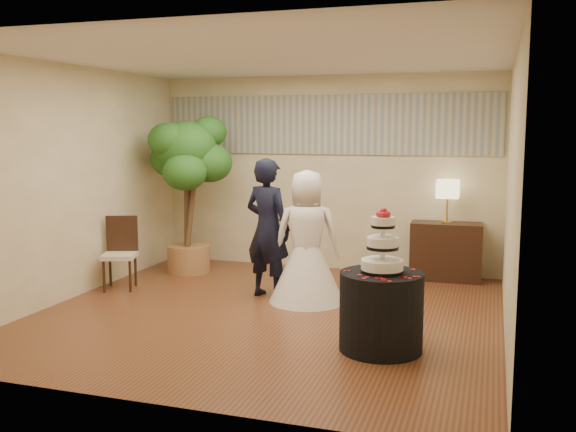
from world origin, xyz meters
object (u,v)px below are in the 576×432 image
(ficus_tree, at_px, (187,193))
(console, at_px, (446,251))
(groom, at_px, (268,228))
(bride, at_px, (307,236))
(side_chair, at_px, (119,254))
(table_lamp, at_px, (447,201))
(wedding_cake, at_px, (383,240))
(cake_table, at_px, (381,311))

(ficus_tree, bearing_deg, console, 10.25)
(console, relative_size, ficus_tree, 0.41)
(groom, xyz_separation_m, bride, (0.51, -0.06, -0.06))
(ficus_tree, xyz_separation_m, side_chair, (-0.39, -1.17, -0.67))
(groom, bearing_deg, table_lamp, -124.26)
(console, relative_size, table_lamp, 1.62)
(side_chair, bearing_deg, wedding_cake, -38.67)
(cake_table, relative_size, ficus_tree, 0.34)
(bride, relative_size, console, 1.67)
(table_lamp, xyz_separation_m, side_chair, (-3.93, -1.81, -0.61))
(wedding_cake, height_order, console, wedding_cake)
(ficus_tree, bearing_deg, wedding_cake, -37.13)
(side_chair, bearing_deg, table_lamp, 5.22)
(groom, relative_size, cake_table, 2.20)
(groom, height_order, console, groom)
(console, distance_m, ficus_tree, 3.68)
(cake_table, height_order, table_lamp, table_lamp)
(bride, relative_size, table_lamp, 2.72)
(cake_table, distance_m, table_lamp, 3.15)
(bride, bearing_deg, ficus_tree, -38.91)
(wedding_cake, bearing_deg, side_chair, 160.80)
(table_lamp, bearing_deg, wedding_cake, -96.74)
(bride, xyz_separation_m, ficus_tree, (-2.06, 1.01, 0.35))
(groom, height_order, cake_table, groom)
(bride, distance_m, ficus_tree, 2.32)
(groom, bearing_deg, cake_table, 155.46)
(table_lamp, bearing_deg, cake_table, -96.74)
(wedding_cake, relative_size, table_lamp, 1.04)
(groom, distance_m, table_lamp, 2.56)
(console, bearing_deg, groom, -143.69)
(groom, xyz_separation_m, table_lamp, (2.00, 1.58, 0.22))
(groom, relative_size, ficus_tree, 0.75)
(groom, height_order, table_lamp, groom)
(bride, relative_size, ficus_tree, 0.69)
(groom, xyz_separation_m, console, (2.00, 1.58, -0.46))
(wedding_cake, distance_m, table_lamp, 3.07)
(groom, height_order, wedding_cake, groom)
(table_lamp, bearing_deg, side_chair, -155.32)
(cake_table, distance_m, wedding_cake, 0.67)
(wedding_cake, bearing_deg, ficus_tree, 142.87)
(wedding_cake, height_order, side_chair, wedding_cake)
(ficus_tree, bearing_deg, groom, -31.39)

